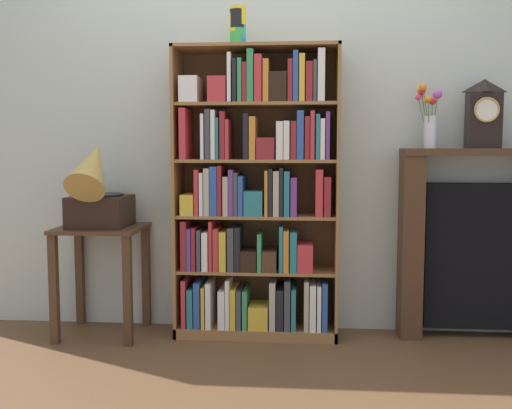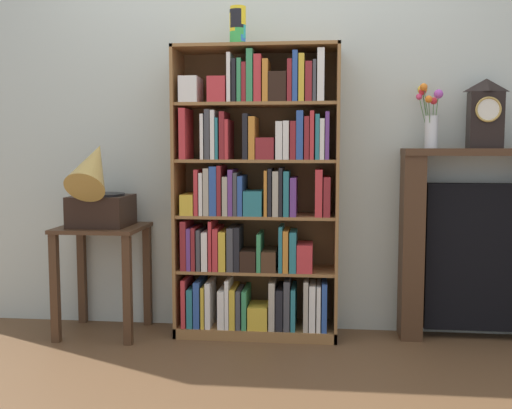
% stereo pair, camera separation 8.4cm
% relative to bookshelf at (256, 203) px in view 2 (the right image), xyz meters
% --- Properties ---
extents(ground_plane, '(7.66, 6.40, 0.02)m').
position_rel_bookshelf_xyz_m(ground_plane, '(0.00, -0.09, -0.78)').
color(ground_plane, brown).
extents(wall_back, '(4.66, 0.08, 2.60)m').
position_rel_bookshelf_xyz_m(wall_back, '(0.20, 0.20, 0.53)').
color(wall_back, beige).
rests_on(wall_back, ground).
extents(bookshelf, '(0.93, 0.30, 1.65)m').
position_rel_bookshelf_xyz_m(bookshelf, '(0.00, 0.00, 0.00)').
color(bookshelf, olive).
rests_on(bookshelf, ground).
extents(cup_stack, '(0.09, 0.09, 0.21)m').
position_rel_bookshelf_xyz_m(cup_stack, '(-0.10, -0.04, 0.98)').
color(cup_stack, green).
rests_on(cup_stack, bookshelf).
extents(side_table_left, '(0.48, 0.45, 0.63)m').
position_rel_bookshelf_xyz_m(side_table_left, '(-0.89, -0.06, -0.31)').
color(side_table_left, '#472D1C').
rests_on(side_table_left, ground).
extents(gramophone, '(0.32, 0.48, 0.55)m').
position_rel_bookshelf_xyz_m(gramophone, '(-0.89, -0.12, 0.07)').
color(gramophone, black).
rests_on(gramophone, side_table_left).
extents(fireplace_mantel, '(0.91, 0.21, 1.08)m').
position_rel_bookshelf_xyz_m(fireplace_mantel, '(1.28, 0.07, -0.24)').
color(fireplace_mantel, '#472D1C').
rests_on(fireplace_mantel, ground).
extents(mantel_clock, '(0.18, 0.12, 0.38)m').
position_rel_bookshelf_xyz_m(mantel_clock, '(1.27, 0.05, 0.50)').
color(mantel_clock, black).
rests_on(mantel_clock, fireplace_mantel).
extents(flower_vase, '(0.14, 0.15, 0.36)m').
position_rel_bookshelf_xyz_m(flower_vase, '(0.97, 0.05, 0.48)').
color(flower_vase, silver).
rests_on(flower_vase, fireplace_mantel).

